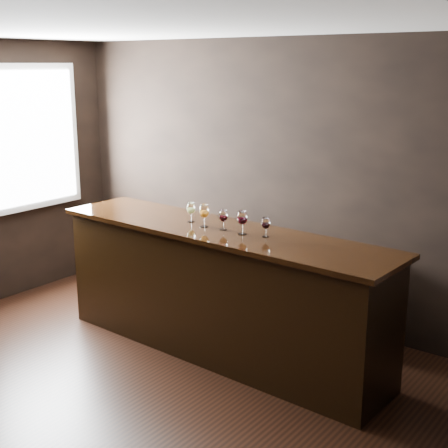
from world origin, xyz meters
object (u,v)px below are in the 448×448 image
Objects in this scene: glass_red_b at (242,218)px; glass_red_c at (266,224)px; glass_amber at (204,212)px; back_bar_shelf at (247,272)px; glass_white at (191,209)px; glass_red_a at (223,216)px; bar_counter at (219,294)px.

glass_red_b is 0.21m from glass_red_c.
back_bar_shelf is at bearing 101.06° from glass_amber.
glass_white reaches higher than glass_red_a.
glass_red_b is (0.41, 0.00, 0.00)m from glass_amber.
glass_red_a is at bearing -7.02° from bar_counter.
back_bar_shelf is 14.73× the size of glass_red_c.
glass_red_a reaches higher than bar_counter.
glass_white is 0.40m from glass_red_a.
glass_white is 0.62m from glass_red_b.
glass_red_b is (0.21, -0.02, 0.02)m from glass_red_a.
glass_red_b reaches higher than glass_white.
glass_red_b is 1.22× the size of glass_red_c.
bar_counter is 0.85m from glass_red_c.
glass_amber reaches higher than bar_counter.
glass_red_b is at bearing -5.87° from glass_white.
glass_amber is (-0.15, -0.03, 0.74)m from bar_counter.
glass_amber is at bearing -17.64° from glass_white.
bar_counter is 17.84× the size of glass_red_a.
glass_white is at bearing 162.36° from glass_amber.
glass_white is at bearing 173.53° from glass_red_a.
glass_white is 0.89× the size of glass_red_b.
back_bar_shelf is 12.07× the size of glass_red_b.
glass_white is 0.22m from glass_amber.
glass_white is at bearing -91.64° from back_bar_shelf.
glass_red_c is (0.61, 0.05, -0.02)m from glass_amber.
back_bar_shelf is at bearing 88.36° from glass_white.
glass_red_c is (0.41, 0.03, -0.01)m from glass_red_a.
glass_red_b is (0.59, -0.92, 0.85)m from back_bar_shelf.
glass_amber is at bearing -174.25° from glass_red_a.
glass_red_c reaches higher than back_bar_shelf.
glass_red_b reaches higher than bar_counter.
glass_red_b is at bearing -4.73° from glass_red_a.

